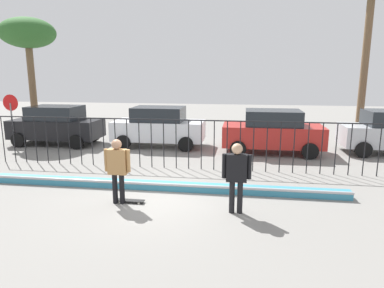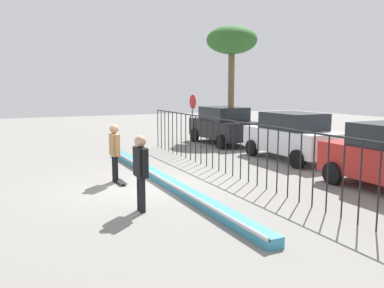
{
  "view_description": "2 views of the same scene",
  "coord_description": "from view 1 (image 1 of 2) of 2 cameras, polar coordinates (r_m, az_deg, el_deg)",
  "views": [
    {
      "loc": [
        2.41,
        -8.98,
        3.49
      ],
      "look_at": [
        0.86,
        1.4,
        1.31
      ],
      "focal_mm": 32.22,
      "sensor_mm": 36.0,
      "label": 1
    },
    {
      "loc": [
        10.99,
        -3.49,
        2.9
      ],
      "look_at": [
        1.0,
        1.23,
        1.32
      ],
      "focal_mm": 37.27,
      "sensor_mm": 36.0,
      "label": 2
    }
  ],
  "objects": [
    {
      "name": "ground_plane",
      "position": [
        9.93,
        -6.18,
        -8.92
      ],
      "size": [
        60.0,
        60.0,
        0.0
      ],
      "primitive_type": "plane",
      "color": "gray"
    },
    {
      "name": "bowl_coping_ledge",
      "position": [
        10.58,
        -5.15,
        -6.88
      ],
      "size": [
        11.0,
        0.4,
        0.27
      ],
      "color": "teal",
      "rests_on": "ground"
    },
    {
      "name": "perimeter_fence",
      "position": [
        12.62,
        -2.66,
        0.92
      ],
      "size": [
        14.04,
        0.04,
        1.83
      ],
      "color": "black",
      "rests_on": "ground"
    },
    {
      "name": "skateboarder",
      "position": [
        9.4,
        -12.24,
        -3.48
      ],
      "size": [
        0.72,
        0.27,
        1.77
      ],
      "rotation": [
        0.0,
        0.0,
        0.2
      ],
      "color": "black",
      "rests_on": "ground"
    },
    {
      "name": "skateboard",
      "position": [
        9.69,
        -10.23,
        -9.2
      ],
      "size": [
        0.8,
        0.2,
        0.07
      ],
      "rotation": [
        0.0,
        0.0,
        -0.4
      ],
      "color": "black",
      "rests_on": "ground"
    },
    {
      "name": "camera_operator",
      "position": [
        8.62,
        7.39,
        -4.59
      ],
      "size": [
        0.73,
        0.27,
        1.8
      ],
      "rotation": [
        0.0,
        0.0,
        2.1
      ],
      "color": "black",
      "rests_on": "ground"
    },
    {
      "name": "parked_car_black",
      "position": [
        18.24,
        -21.51,
        2.97
      ],
      "size": [
        4.3,
        2.12,
        1.9
      ],
      "rotation": [
        0.0,
        0.0,
        -0.06
      ],
      "color": "black",
      "rests_on": "ground"
    },
    {
      "name": "parked_car_white",
      "position": [
        16.56,
        -5.5,
        2.92
      ],
      "size": [
        4.3,
        2.12,
        1.9
      ],
      "rotation": [
        0.0,
        0.0,
        -0.04
      ],
      "color": "silver",
      "rests_on": "ground"
    },
    {
      "name": "parked_car_red",
      "position": [
        15.5,
        13.17,
        2.07
      ],
      "size": [
        4.3,
        2.12,
        1.9
      ],
      "rotation": [
        0.0,
        0.0,
        -0.03
      ],
      "color": "#B2231E",
      "rests_on": "ground"
    },
    {
      "name": "stop_sign",
      "position": [
        18.26,
        -27.71,
        4.5
      ],
      "size": [
        0.76,
        0.07,
        2.5
      ],
      "color": "slate",
      "rests_on": "ground"
    },
    {
      "name": "palm_tree_short",
      "position": [
        20.84,
        -25.54,
        15.88
      ],
      "size": [
        2.87,
        2.87,
        6.33
      ],
      "color": "brown",
      "rests_on": "ground"
    }
  ]
}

